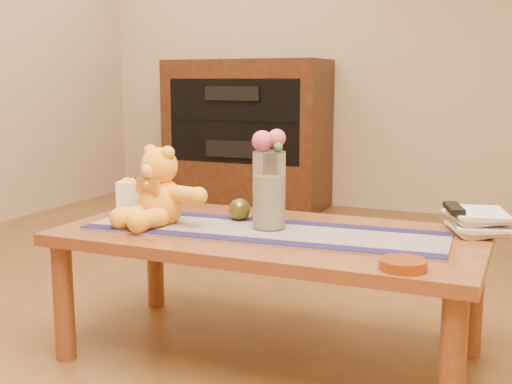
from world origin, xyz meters
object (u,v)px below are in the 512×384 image
at_px(pillar_candle, 136,199).
at_px(glass_vase, 269,190).
at_px(teddy_bear, 161,186).
at_px(book_bottom, 452,229).
at_px(amber_dish, 403,265).
at_px(bronze_ball, 240,209).
at_px(tv_remote, 454,208).

height_order(pillar_candle, glass_vase, glass_vase).
relative_size(teddy_bear, book_bottom, 1.69).
bearing_deg(amber_dish, teddy_bear, 166.21).
bearing_deg(bronze_ball, pillar_candle, -166.13).
distance_m(book_bottom, tv_remote, 0.08).
xyz_separation_m(glass_vase, book_bottom, (0.57, 0.22, -0.13)).
bearing_deg(pillar_candle, bronze_ball, 13.87).
relative_size(glass_vase, amber_dish, 2.02).
bearing_deg(pillar_candle, teddy_bear, -19.15).
relative_size(glass_vase, tv_remote, 1.62).
bearing_deg(glass_vase, bronze_ball, 151.82).
bearing_deg(tv_remote, glass_vase, -177.81).
distance_m(teddy_bear, book_bottom, 1.00).
relative_size(teddy_bear, bronze_ball, 4.83).
xyz_separation_m(glass_vase, bronze_ball, (-0.14, 0.08, -0.09)).
relative_size(pillar_candle, tv_remote, 0.83).
xyz_separation_m(teddy_bear, book_bottom, (0.95, 0.28, -0.13)).
xyz_separation_m(bronze_ball, book_bottom, (0.72, 0.14, -0.04)).
bearing_deg(book_bottom, pillar_candle, 171.35).
xyz_separation_m(pillar_candle, book_bottom, (1.09, 0.23, -0.06)).
distance_m(teddy_bear, tv_remote, 0.99).
distance_m(glass_vase, book_bottom, 0.62).
bearing_deg(amber_dish, tv_remote, 81.72).
distance_m(pillar_candle, glass_vase, 0.52).
relative_size(glass_vase, book_bottom, 1.17).
distance_m(glass_vase, bronze_ball, 0.19).
xyz_separation_m(tv_remote, amber_dish, (-0.07, -0.49, -0.07)).
height_order(pillar_candle, book_bottom, pillar_candle).
height_order(teddy_bear, amber_dish, teddy_bear).
distance_m(bronze_ball, tv_remote, 0.73).
height_order(book_bottom, amber_dish, amber_dish).
relative_size(bronze_ball, amber_dish, 0.61).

